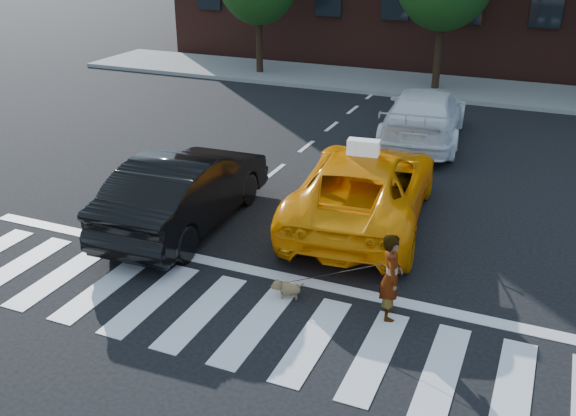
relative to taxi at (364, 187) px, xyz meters
The scene contains 10 objects.
ground 4.84m from the taxi, 107.04° to the right, with size 120.00×120.00×0.00m, color black.
crosswalk 4.84m from the taxi, 107.04° to the right, with size 13.00×2.40×0.01m, color silver.
stop_line 3.37m from the taxi, 115.26° to the right, with size 12.00×0.30×0.01m, color silver.
sidewalk_far 13.03m from the taxi, 96.18° to the left, with size 30.00×4.00×0.15m, color slate.
taxi is the anchor object (origin of this frame).
black_sedan 3.80m from the taxi, 153.58° to the right, with size 1.74×4.98×1.64m, color black.
white_suv 6.06m from the taxi, 90.00° to the left, with size 2.21×5.43×1.58m, color white.
woman 3.78m from the taxi, 66.42° to the right, with size 0.55×0.36×1.51m, color #999999.
dog 3.65m from the taxi, 94.31° to the right, with size 0.56×0.38×0.33m.
taxi_sign 0.97m from the taxi, 90.00° to the right, with size 0.65×0.28×0.32m, color white.
Camera 1 is at (4.91, -7.81, 5.96)m, focal length 40.00 mm.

